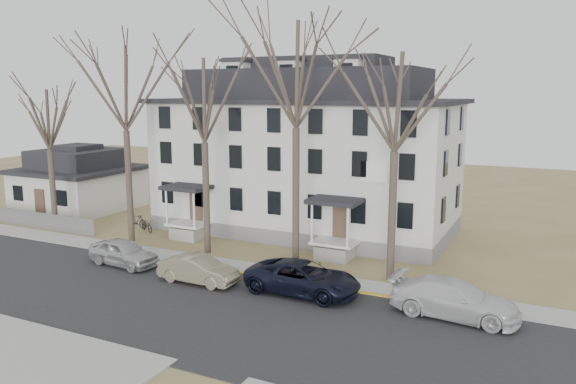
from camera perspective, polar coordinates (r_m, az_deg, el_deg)
The scene contains 18 objects.
ground at distance 24.84m, azimuth -11.34°, elevation -13.21°, with size 120.00×120.00×0.00m, color olive.
main_road at distance 26.32m, azimuth -8.66°, elevation -11.74°, with size 120.00×10.00×0.04m, color #27272A.
far_sidewalk at distance 31.12m, azimuth -2.32°, elevation -8.11°, with size 120.00×2.00×0.08m, color #A09F97.
yellow_curb at distance 28.41m, azimuth 5.85°, elevation -9.99°, with size 14.00×0.25×0.06m, color gold.
boarding_house at distance 39.60m, azimuth 1.91°, elevation 3.84°, with size 20.80×12.36×12.05m.
small_house at distance 50.12m, azimuth -20.46°, elevation 0.94°, with size 8.70×8.70×5.00m.
fence at distance 45.61m, azimuth -25.30°, elevation -3.15°, with size 14.00×0.06×1.20m, color gray.
tree_far_left at distance 37.41m, azimuth -16.34°, elevation 10.68°, with size 8.40×8.40×13.72m.
tree_mid_left at distance 33.69m, azimuth -8.58°, elevation 9.80°, with size 7.80×7.80×12.74m.
tree_center at distance 30.72m, azimuth 0.84°, elevation 12.65°, with size 9.00×9.00×14.70m.
tree_mid_right at distance 28.78m, azimuth 10.94°, elevation 9.67°, with size 7.80×7.80×12.74m.
tree_bungalow at distance 42.45m, azimuth -23.26°, elevation 7.16°, with size 6.60×6.60×10.78m.
car_silver at distance 33.25m, azimuth -16.37°, elevation -5.97°, with size 1.77×4.39×1.50m, color #BDBDBD.
car_tan at distance 29.52m, azimuth -9.09°, elevation -7.83°, with size 1.49×4.28×1.41m, color #7D745C.
car_navy at distance 27.65m, azimuth 1.53°, elevation -8.78°, with size 2.61×5.66×1.57m, color black.
car_white at distance 26.00m, azimuth 16.56°, elevation -10.44°, with size 2.26×5.55×1.61m, color silver.
bicycle_left at distance 40.69m, azimuth -14.13°, elevation -3.34°, with size 0.60×1.72×0.90m, color black.
bicycle_right at distance 41.83m, azimuth -15.10°, elevation -2.91°, with size 0.50×1.77×1.06m, color black.
Camera 1 is at (14.06, -17.97, 9.81)m, focal length 35.00 mm.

